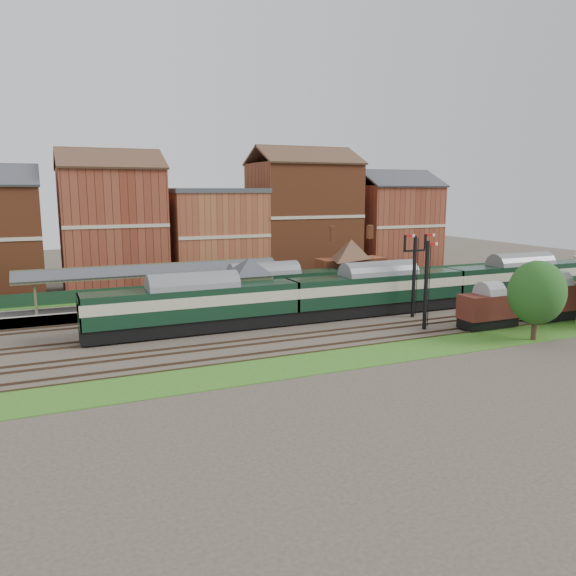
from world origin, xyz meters
name	(u,v)px	position (x,y,z in m)	size (l,w,h in m)	color
ground	(291,323)	(0.00, 0.00, 0.00)	(160.00, 160.00, 0.00)	#473D33
grass_back	(237,294)	(0.00, 16.00, 0.03)	(90.00, 4.50, 0.06)	#2D6619
grass_front	(356,357)	(0.00, -12.00, 0.03)	(90.00, 5.00, 0.06)	#2D6619
fence	(232,286)	(0.00, 18.00, 0.75)	(90.00, 0.12, 1.50)	#193823
platform	(211,303)	(-5.00, 9.75, 0.50)	(55.00, 3.40, 1.00)	#2D2D2D
signal_box	(250,287)	(-3.00, 3.25, 3.19)	(5.40, 5.40, 6.00)	#5B6D4D
brick_hut	(323,300)	(5.00, 3.25, 1.20)	(3.20, 2.64, 2.94)	maroon
station_building	(351,263)	(12.00, 9.75, 3.96)	(8.10, 8.10, 5.90)	brown
canopy	(153,268)	(-11.00, 9.75, 4.58)	(26.00, 3.89, 4.08)	#4A5435
semaphore_bracket	(415,271)	(12.04, -2.50, 4.63)	(3.60, 0.25, 8.18)	black
semaphore_siding	(426,284)	(10.02, -7.00, 4.16)	(1.23, 0.25, 8.00)	black
town_backdrop	(213,231)	(-0.18, 25.00, 7.00)	(69.00, 10.00, 16.00)	brown
dmu_train	(378,289)	(9.56, 0.00, 2.54)	(56.80, 2.98, 4.36)	black
platform_railcar	(264,287)	(-0.22, 6.50, 2.39)	(17.71, 2.79, 4.08)	black
goods_van_a	(489,308)	(15.52, -9.00, 1.90)	(5.45, 2.36, 3.31)	black
goods_van_b	(553,299)	(23.55, -9.00, 2.11)	(6.13, 2.66, 3.72)	black
tree_far	(537,293)	(16.03, -13.77, 4.07)	(4.62, 4.62, 6.74)	#382619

